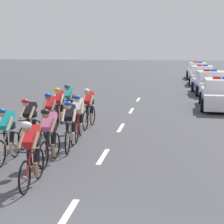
# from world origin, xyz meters

# --- Properties ---
(lane_markings_centre) EXTENTS (0.14, 21.60, 0.01)m
(lane_markings_centre) POSITION_xyz_m (0.00, 7.85, 0.00)
(lane_markings_centre) COLOR white
(lane_markings_centre) RESTS_ON ground
(cyclist_second) EXTENTS (0.42, 1.72, 1.56)m
(cyclist_second) POSITION_xyz_m (-1.16, 3.28, 0.79)
(cyclist_second) COLOR black
(cyclist_second) RESTS_ON ground
(cyclist_third) EXTENTS (0.42, 1.72, 1.56)m
(cyclist_third) POSITION_xyz_m (-2.44, 4.91, 0.79)
(cyclist_third) COLOR black
(cyclist_third) RESTS_ON ground
(cyclist_fourth) EXTENTS (0.42, 1.72, 1.56)m
(cyclist_fourth) POSITION_xyz_m (-1.27, 4.94, 0.79)
(cyclist_fourth) COLOR black
(cyclist_fourth) RESTS_ON ground
(cyclist_fifth) EXTENTS (0.44, 1.72, 1.56)m
(cyclist_fifth) POSITION_xyz_m (-2.45, 6.68, 0.79)
(cyclist_fifth) COLOR black
(cyclist_fifth) RESTS_ON ground
(cyclist_sixth) EXTENTS (0.44, 1.72, 1.56)m
(cyclist_sixth) POSITION_xyz_m (-1.09, 6.37, 0.79)
(cyclist_sixth) COLOR black
(cyclist_sixth) RESTS_ON ground
(cyclist_seventh) EXTENTS (0.42, 1.72, 1.56)m
(cyclist_seventh) POSITION_xyz_m (-2.24, 8.16, 0.79)
(cyclist_seventh) COLOR black
(cyclist_seventh) RESTS_ON ground
(cyclist_eighth) EXTENTS (0.45, 1.72, 1.56)m
(cyclist_eighth) POSITION_xyz_m (-1.17, 7.77, 0.79)
(cyclist_eighth) COLOR black
(cyclist_eighth) RESTS_ON ground
(cyclist_ninth) EXTENTS (0.43, 1.72, 1.56)m
(cyclist_ninth) POSITION_xyz_m (-2.41, 9.81, 0.79)
(cyclist_ninth) COLOR black
(cyclist_ninth) RESTS_ON ground
(cyclist_tenth) EXTENTS (0.44, 1.72, 1.56)m
(cyclist_tenth) POSITION_xyz_m (-1.22, 9.69, 0.79)
(cyclist_tenth) COLOR black
(cyclist_tenth) RESTS_ON ground
(cyclist_eleventh) EXTENTS (0.42, 1.72, 1.56)m
(cyclist_eleventh) POSITION_xyz_m (-2.36, 11.12, 0.79)
(cyclist_eleventh) COLOR black
(cyclist_eleventh) RESTS_ON ground
(police_car_nearest) EXTENTS (2.13, 4.46, 1.59)m
(police_car_nearest) POSITION_xyz_m (4.31, 15.27, 0.68)
(police_car_nearest) COLOR white
(police_car_nearest) RESTS_ON ground
(police_car_second) EXTENTS (2.17, 4.48, 1.59)m
(police_car_second) POSITION_xyz_m (4.32, 21.18, 0.68)
(police_car_second) COLOR silver
(police_car_second) RESTS_ON ground
(police_car_third) EXTENTS (2.20, 4.50, 1.59)m
(police_car_third) POSITION_xyz_m (4.31, 27.60, 0.68)
(police_car_third) COLOR white
(police_car_third) RESTS_ON ground
(police_car_furthest) EXTENTS (2.07, 4.43, 1.59)m
(police_car_furthest) POSITION_xyz_m (4.31, 33.52, 0.68)
(police_car_furthest) COLOR white
(police_car_furthest) RESTS_ON ground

